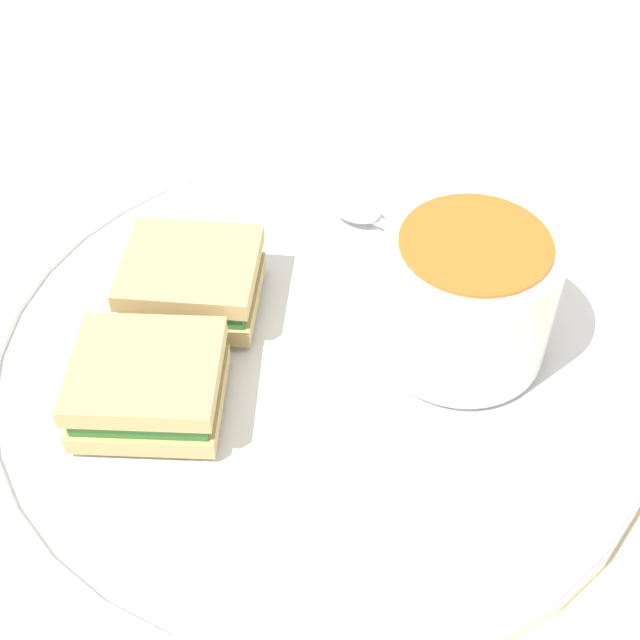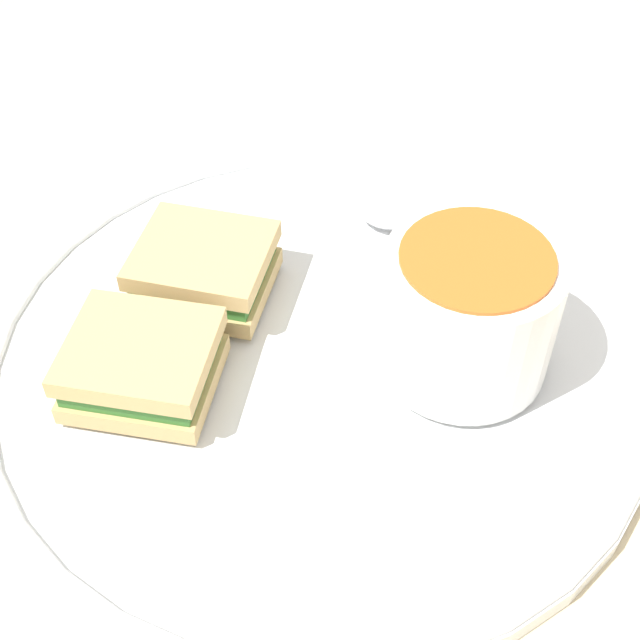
{
  "view_description": "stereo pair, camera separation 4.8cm",
  "coord_description": "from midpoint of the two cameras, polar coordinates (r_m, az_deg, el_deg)",
  "views": [
    {
      "loc": [
        0.33,
        -0.01,
        0.39
      ],
      "look_at": [
        0.0,
        0.0,
        0.04
      ],
      "focal_mm": 50.0,
      "sensor_mm": 36.0,
      "label": 1
    },
    {
      "loc": [
        0.33,
        0.04,
        0.39
      ],
      "look_at": [
        0.0,
        0.0,
        0.04
      ],
      "focal_mm": 50.0,
      "sensor_mm": 36.0,
      "label": 2
    }
  ],
  "objects": [
    {
      "name": "ground_plane",
      "position": [
        0.51,
        2.7,
        -3.14
      ],
      "size": [
        2.4,
        2.4,
        0.0
      ],
      "primitive_type": "plane",
      "color": "beige"
    },
    {
      "name": "plate",
      "position": [
        0.5,
        2.74,
        -2.49
      ],
      "size": [
        0.37,
        0.37,
        0.02
      ],
      "color": "white",
      "rests_on": "ground_plane"
    },
    {
      "name": "soup_bowl",
      "position": [
        0.47,
        12.39,
        0.17
      ],
      "size": [
        0.09,
        0.09,
        0.08
      ],
      "color": "white",
      "rests_on": "plate"
    },
    {
      "name": "spoon",
      "position": [
        0.58,
        6.93,
        6.31
      ],
      "size": [
        0.07,
        0.09,
        0.01
      ],
      "rotation": [
        0.0,
        0.0,
        10.42
      ],
      "color": "silver",
      "rests_on": "plate"
    },
    {
      "name": "sandwich_half_near",
      "position": [
        0.52,
        -4.82,
        3.17
      ],
      "size": [
        0.08,
        0.08,
        0.03
      ],
      "rotation": [
        0.0,
        0.0,
        4.59
      ],
      "color": "tan",
      "rests_on": "plate"
    },
    {
      "name": "sandwich_half_far",
      "position": [
        0.47,
        -8.48,
        -2.99
      ],
      "size": [
        0.07,
        0.08,
        0.03
      ],
      "rotation": [
        0.0,
        0.0,
        4.64
      ],
      "color": "tan",
      "rests_on": "plate"
    }
  ]
}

